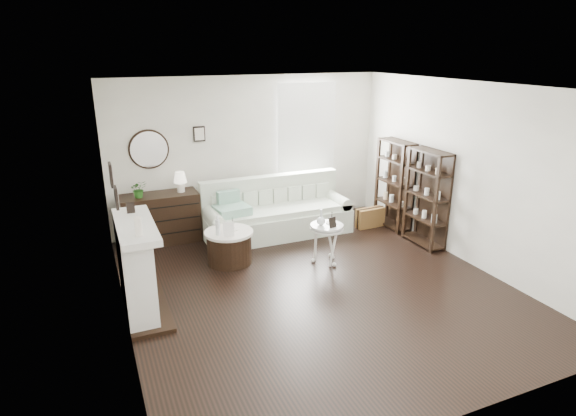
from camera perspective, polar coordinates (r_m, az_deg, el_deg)
name	(u,v)px	position (r m, az deg, el deg)	size (l,w,h in m)	color
room	(288,136)	(8.90, -0.01, 8.48)	(5.50, 5.50, 5.50)	black
fireplace	(137,271)	(6.25, -17.48, -7.10)	(0.50, 1.40, 1.84)	silver
shelf_unit_far	(395,185)	(8.87, 12.51, 2.73)	(0.30, 0.80, 1.60)	black
shelf_unit_near	(427,198)	(8.19, 16.12, 1.12)	(0.30, 0.80, 1.60)	black
sofa	(276,216)	(8.49, -1.44, -0.90)	(2.55, 0.88, 0.99)	beige
quilt	(232,210)	(8.03, -6.66, -0.25)	(0.55, 0.45, 0.14)	#289660
suitcase	(370,218)	(8.95, 9.70, -1.13)	(0.54, 0.18, 0.36)	brown
dresser	(161,218)	(8.36, -14.82, -1.18)	(1.26, 0.54, 0.84)	black
table_lamp	(180,182)	(8.24, -12.64, 3.03)	(0.22, 0.22, 0.34)	beige
potted_plant	(139,189)	(8.11, -17.29, 2.16)	(0.25, 0.22, 0.28)	#225618
drum_table	(229,247)	(7.41, -6.97, -4.57)	(0.74, 0.74, 0.51)	black
pedestal_table	(327,228)	(7.28, 4.61, -2.37)	(0.51, 0.51, 0.61)	white
eiffel_drum	(233,224)	(7.35, -6.58, -1.86)	(0.11, 0.11, 0.18)	black
bottle_drum	(218,225)	(7.15, -8.33, -2.06)	(0.07, 0.07, 0.30)	silver
card_frame_drum	(229,229)	(7.10, -7.06, -2.49)	(0.16, 0.01, 0.22)	white
eiffel_ped	(332,218)	(7.30, 5.21, -1.20)	(0.09, 0.09, 0.16)	black
flask_ped	(321,217)	(7.20, 3.94, -1.13)	(0.13, 0.13, 0.24)	silver
card_frame_ped	(332,222)	(7.13, 5.29, -1.72)	(0.12, 0.01, 0.16)	black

